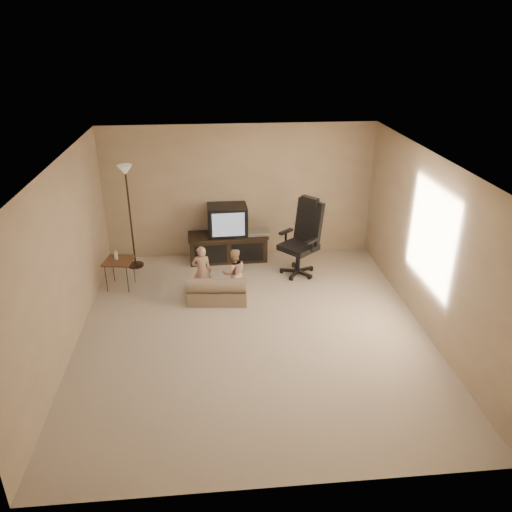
{
  "coord_description": "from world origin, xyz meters",
  "views": [
    {
      "loc": [
        -0.53,
        -6.15,
        4.06
      ],
      "look_at": [
        0.1,
        0.6,
        0.92
      ],
      "focal_mm": 35.0,
      "sensor_mm": 36.0,
      "label": 1
    }
  ],
  "objects_px": {
    "side_table": "(118,261)",
    "office_chair": "(302,247)",
    "child_sofa": "(218,291)",
    "tv_stand": "(228,237)",
    "floor_lamp": "(128,194)",
    "toddler_left": "(202,271)",
    "toddler_right": "(234,273)"
  },
  "relations": [
    {
      "from": "office_chair",
      "to": "side_table",
      "type": "height_order",
      "value": "office_chair"
    },
    {
      "from": "tv_stand",
      "to": "office_chair",
      "type": "relative_size",
      "value": 1.1
    },
    {
      "from": "side_table",
      "to": "tv_stand",
      "type": "bearing_deg",
      "value": 26.6
    },
    {
      "from": "toddler_right",
      "to": "side_table",
      "type": "bearing_deg",
      "value": -23.93
    },
    {
      "from": "toddler_left",
      "to": "child_sofa",
      "type": "bearing_deg",
      "value": 134.56
    },
    {
      "from": "tv_stand",
      "to": "floor_lamp",
      "type": "xyz_separation_m",
      "value": [
        -1.74,
        -0.13,
        0.94
      ]
    },
    {
      "from": "child_sofa",
      "to": "toddler_right",
      "type": "bearing_deg",
      "value": 36.99
    },
    {
      "from": "office_chair",
      "to": "toddler_left",
      "type": "height_order",
      "value": "office_chair"
    },
    {
      "from": "office_chair",
      "to": "child_sofa",
      "type": "xyz_separation_m",
      "value": [
        -1.51,
        -0.9,
        -0.31
      ]
    },
    {
      "from": "tv_stand",
      "to": "floor_lamp",
      "type": "distance_m",
      "value": 1.98
    },
    {
      "from": "tv_stand",
      "to": "child_sofa",
      "type": "relative_size",
      "value": 1.54
    },
    {
      "from": "tv_stand",
      "to": "child_sofa",
      "type": "height_order",
      "value": "tv_stand"
    },
    {
      "from": "office_chair",
      "to": "toddler_right",
      "type": "xyz_separation_m",
      "value": [
        -1.24,
        -0.73,
        -0.08
      ]
    },
    {
      "from": "office_chair",
      "to": "side_table",
      "type": "distance_m",
      "value": 3.15
    },
    {
      "from": "side_table",
      "to": "floor_lamp",
      "type": "distance_m",
      "value": 1.22
    },
    {
      "from": "toddler_left",
      "to": "tv_stand",
      "type": "bearing_deg",
      "value": -110.2
    },
    {
      "from": "floor_lamp",
      "to": "side_table",
      "type": "bearing_deg",
      "value": -99.79
    },
    {
      "from": "tv_stand",
      "to": "toddler_left",
      "type": "xyz_separation_m",
      "value": [
        -0.49,
        -1.35,
        -0.01
      ]
    },
    {
      "from": "floor_lamp",
      "to": "child_sofa",
      "type": "relative_size",
      "value": 1.93
    },
    {
      "from": "child_sofa",
      "to": "toddler_left",
      "type": "height_order",
      "value": "toddler_left"
    },
    {
      "from": "toddler_left",
      "to": "side_table",
      "type": "bearing_deg",
      "value": -16.78
    },
    {
      "from": "toddler_left",
      "to": "floor_lamp",
      "type": "bearing_deg",
      "value": -44.58
    },
    {
      "from": "office_chair",
      "to": "floor_lamp",
      "type": "height_order",
      "value": "floor_lamp"
    },
    {
      "from": "side_table",
      "to": "office_chair",
      "type": "bearing_deg",
      "value": 4.48
    },
    {
      "from": "side_table",
      "to": "floor_lamp",
      "type": "bearing_deg",
      "value": 80.21
    },
    {
      "from": "floor_lamp",
      "to": "child_sofa",
      "type": "xyz_separation_m",
      "value": [
        1.49,
        -1.46,
        -1.2
      ]
    },
    {
      "from": "toddler_left",
      "to": "office_chair",
      "type": "bearing_deg",
      "value": -159.85
    },
    {
      "from": "floor_lamp",
      "to": "tv_stand",
      "type": "bearing_deg",
      "value": 4.36
    },
    {
      "from": "tv_stand",
      "to": "office_chair",
      "type": "distance_m",
      "value": 1.45
    },
    {
      "from": "floor_lamp",
      "to": "toddler_right",
      "type": "height_order",
      "value": "floor_lamp"
    },
    {
      "from": "side_table",
      "to": "child_sofa",
      "type": "bearing_deg",
      "value": -21.84
    },
    {
      "from": "toddler_left",
      "to": "toddler_right",
      "type": "relative_size",
      "value": 1.05
    }
  ]
}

